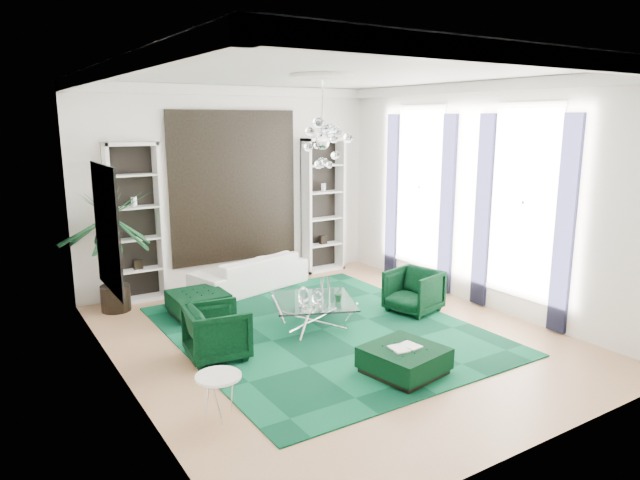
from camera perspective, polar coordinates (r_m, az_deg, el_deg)
floor at (r=8.64m, az=1.31°, el=-9.68°), size 6.00×7.00×0.02m
ceiling at (r=8.05m, az=1.45°, el=16.47°), size 6.00×7.00×0.02m
wall_back at (r=11.19m, az=-8.70°, el=5.30°), size 6.00×0.02×3.80m
wall_front at (r=5.62m, az=21.69°, el=-2.08°), size 6.00×0.02×3.80m
wall_left at (r=6.95m, az=-19.74°, el=0.64°), size 0.02×7.00×3.80m
wall_right at (r=10.10m, az=15.76°, el=4.27°), size 0.02×7.00×3.80m
crown_molding at (r=8.04m, az=1.44°, el=15.69°), size 6.00×7.00×0.18m
ceiling_medallion at (r=8.30m, az=0.24°, el=16.06°), size 0.90×0.90×0.05m
tapestry at (r=11.15m, az=-8.60°, el=5.28°), size 2.50×0.06×2.80m
shelving_left at (r=10.45m, az=-17.99°, el=1.60°), size 0.90×0.38×2.80m
shelving_right at (r=12.00m, az=0.32°, el=3.48°), size 0.90×0.38×2.80m
painting at (r=7.54m, az=-20.44°, el=1.06°), size 0.04×1.30×1.60m
window_near at (r=9.52m, az=19.70°, el=3.56°), size 0.03×1.10×2.90m
curtain_near_a at (r=9.07m, az=23.31°, el=1.29°), size 0.07×0.30×3.25m
curtain_near_b at (r=10.02m, az=15.98°, el=2.75°), size 0.07×0.30×3.25m
window_far at (r=11.14m, az=9.95°, el=5.22°), size 0.03×1.10×2.90m
curtain_far_a at (r=10.59m, az=12.59°, el=3.40°), size 0.07×0.30×3.25m
curtain_far_b at (r=11.73m, az=7.21°, el=4.42°), size 0.07×0.30×3.25m
rug at (r=8.87m, az=0.22°, el=-8.96°), size 4.20×5.00×0.02m
sofa at (r=10.90m, az=-7.03°, el=-3.25°), size 2.41×1.41×0.66m
armchair_left at (r=7.91m, az=-10.25°, el=-9.06°), size 0.90×0.88×0.73m
armchair_right at (r=9.69m, az=9.33°, el=-5.08°), size 0.96×0.94×0.72m
coffee_table at (r=9.00m, az=-0.64°, el=-7.29°), size 1.59×1.59×0.42m
ottoman_side at (r=9.69m, az=-12.09°, el=-6.24°), size 0.88×0.88×0.39m
ottoman_front at (r=7.46m, az=8.41°, el=-11.88°), size 1.03×1.03×0.36m
book at (r=7.39m, az=8.45°, el=-10.52°), size 0.40×0.27×0.03m
side_table at (r=6.48m, az=-10.06°, el=-15.20°), size 0.50×0.50×0.48m
palm at (r=10.01m, az=-20.20°, el=0.56°), size 2.17×2.17×2.65m
chandelier at (r=8.29m, az=0.24°, el=9.70°), size 0.84×0.84×0.73m
table_plant at (r=8.85m, az=1.89°, el=-5.33°), size 0.17×0.15×0.26m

